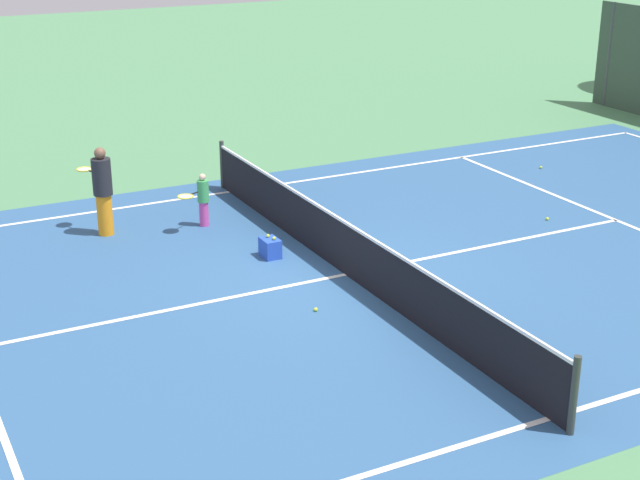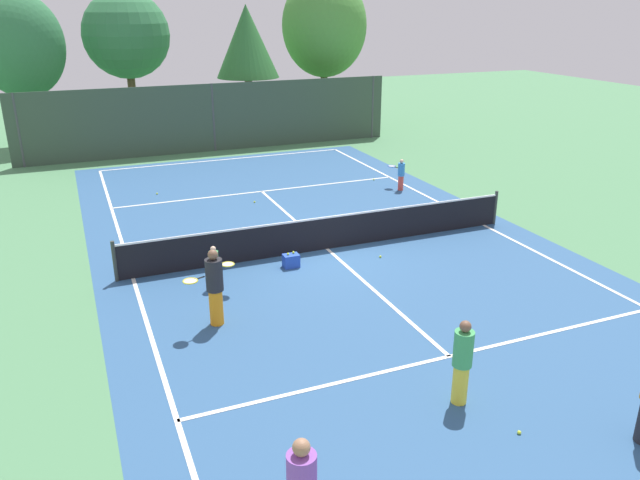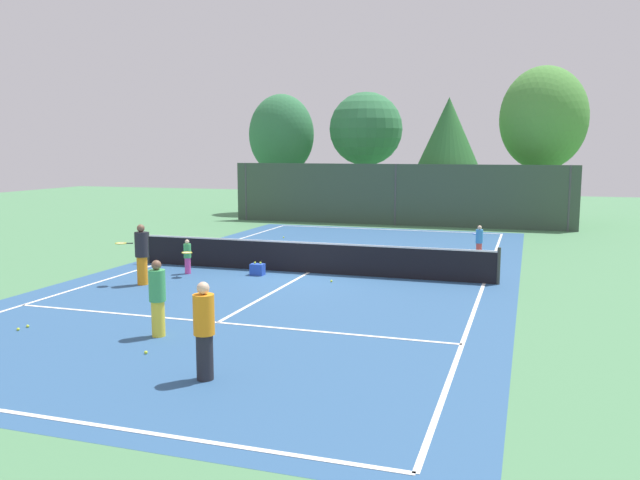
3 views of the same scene
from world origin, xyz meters
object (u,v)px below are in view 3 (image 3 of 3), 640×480
at_px(player_1, 158,298).
at_px(tennis_ball_4, 409,273).
at_px(player_3, 141,254).
at_px(tennis_ball_3, 146,352).
at_px(tennis_ball_7, 18,329).
at_px(player_5, 187,256).
at_px(tennis_ball_0, 284,237).
at_px(player_2, 204,330).
at_px(tennis_ball_6, 334,248).
at_px(tennis_ball_1, 331,281).
at_px(ball_crate, 257,269).
at_px(tennis_ball_2, 28,326).
at_px(tennis_ball_5, 474,251).
at_px(player_0, 479,241).

relative_size(player_1, tennis_ball_4, 24.86).
height_order(player_3, tennis_ball_3, player_3).
height_order(player_1, tennis_ball_7, player_1).
bearing_deg(player_5, tennis_ball_0, 91.00).
xyz_separation_m(player_2, tennis_ball_6, (-2.15, 14.96, -0.85)).
bearing_deg(tennis_ball_0, tennis_ball_1, -60.69).
relative_size(ball_crate, tennis_ball_6, 6.46).
height_order(player_1, tennis_ball_6, player_1).
height_order(player_1, tennis_ball_0, player_1).
bearing_deg(tennis_ball_6, player_5, -114.37).
distance_m(player_2, player_3, 8.59).
relative_size(tennis_ball_2, tennis_ball_3, 1.00).
bearing_deg(tennis_ball_2, player_3, 92.34).
bearing_deg(ball_crate, tennis_ball_4, 19.18).
bearing_deg(player_5, tennis_ball_3, -66.25).
xyz_separation_m(ball_crate, tennis_ball_2, (-2.44, -7.23, -0.15)).
height_order(player_2, player_3, player_3).
relative_size(player_2, tennis_ball_7, 26.02).
bearing_deg(player_1, tennis_ball_5, 68.92).
distance_m(player_5, tennis_ball_4, 7.09).
distance_m(player_2, tennis_ball_2, 5.68).
distance_m(player_1, tennis_ball_4, 9.37).
distance_m(player_3, tennis_ball_4, 8.27).
bearing_deg(player_3, player_2, -49.93).
height_order(player_2, tennis_ball_2, player_2).
height_order(tennis_ball_0, tennis_ball_4, same).
xyz_separation_m(player_0, player_3, (-9.04, -7.85, 0.29)).
distance_m(player_5, tennis_ball_7, 7.02).
xyz_separation_m(player_2, tennis_ball_2, (-5.33, 1.74, -0.85)).
height_order(player_3, tennis_ball_5, player_3).
xyz_separation_m(tennis_ball_4, tennis_ball_6, (-3.81, 4.40, 0.00)).
relative_size(ball_crate, tennis_ball_1, 6.46).
bearing_deg(player_2, player_0, 76.34).
height_order(player_0, tennis_ball_1, player_0).
bearing_deg(tennis_ball_4, tennis_ball_2, -128.42).
relative_size(player_2, tennis_ball_1, 26.02).
relative_size(player_1, player_3, 0.92).
distance_m(player_1, tennis_ball_5, 15.01).
relative_size(player_3, tennis_ball_2, 27.02).
height_order(player_5, tennis_ball_6, player_5).
relative_size(player_1, player_5, 1.48).
distance_m(tennis_ball_2, tennis_ball_5, 16.65).
bearing_deg(tennis_ball_0, player_2, -73.18).
xyz_separation_m(tennis_ball_4, tennis_ball_5, (1.54, 5.47, 0.00)).
bearing_deg(ball_crate, player_0, 40.39).
bearing_deg(tennis_ball_5, tennis_ball_1, -115.63).
relative_size(player_5, tennis_ball_6, 16.74).
bearing_deg(tennis_ball_3, player_1, 110.24).
height_order(player_2, tennis_ball_7, player_2).
height_order(tennis_ball_1, tennis_ball_2, same).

